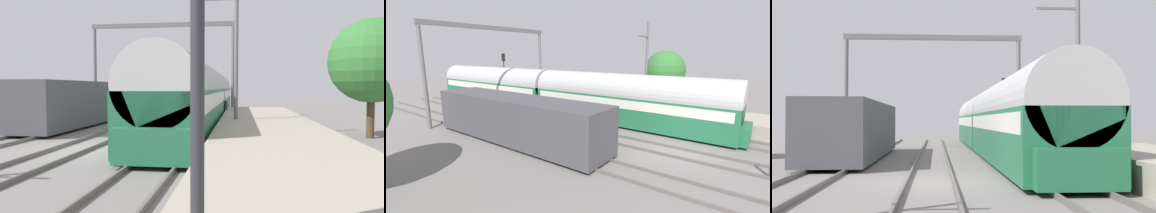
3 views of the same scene
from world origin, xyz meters
The scene contains 11 objects.
ground centered at (0.00, 0.00, 0.00)m, with size 120.00×120.00×0.00m, color slate.
track_far_west centered at (-3.90, 0.00, 0.08)m, with size 1.52×60.00×0.16m.
track_west centered at (0.00, 0.00, 0.08)m, with size 1.52×60.00×0.16m.
track_east centered at (3.90, 0.00, 0.08)m, with size 1.52×60.00×0.16m.
platform centered at (7.72, 2.00, 0.45)m, with size 4.40×28.00×0.90m.
passenger_train centered at (3.90, 13.37, 1.97)m, with size 2.93×32.85×3.82m.
freight_car centered at (-3.90, 8.84, 1.47)m, with size 2.80×13.00×2.70m.
person_crossing centered at (5.37, 12.58, 1.03)m, with size 0.47×0.41×1.73m.
railway_signal_far centered at (5.82, 22.26, 3.48)m, with size 0.36×0.30×5.49m.
catenary_gantry centered at (0.00, 16.24, 5.61)m, with size 12.20×0.28×7.86m.
catenary_pole_east_mid centered at (6.25, 4.51, 4.15)m, with size 1.90×0.20×8.00m.
Camera 3 is at (0.19, -14.25, 1.96)m, focal length 41.64 mm.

